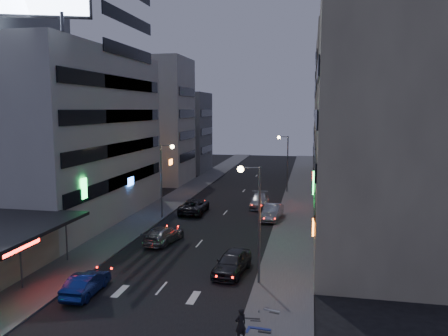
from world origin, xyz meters
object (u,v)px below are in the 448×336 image
(parked_car_right_near, at_px, (232,262))
(road_car_blue, at_px, (86,284))
(parked_car_right_mid, at_px, (272,212))
(person, at_px, (241,324))
(road_car_silver, at_px, (164,235))
(scooter_silver_b, at_px, (281,303))
(parked_car_left, at_px, (194,206))
(parked_car_right_far, at_px, (259,201))
(scooter_blue, at_px, (272,319))
(scooter_black_b, at_px, (261,310))
(scooter_silver_a, at_px, (278,332))

(parked_car_right_near, height_order, road_car_blue, parked_car_right_near)
(parked_car_right_mid, relative_size, person, 2.81)
(road_car_silver, xyz_separation_m, scooter_silver_b, (11.27, -11.67, -0.11))
(parked_car_right_near, distance_m, road_car_blue, 10.17)
(road_car_blue, bearing_deg, parked_car_left, -94.08)
(parked_car_right_far, distance_m, scooter_silver_b, 28.10)
(parked_car_right_mid, height_order, scooter_silver_b, parked_car_right_mid)
(parked_car_left, relative_size, road_car_silver, 1.16)
(road_car_silver, bearing_deg, scooter_blue, 137.61)
(person, relative_size, scooter_black_b, 1.12)
(parked_car_right_mid, xyz_separation_m, scooter_silver_a, (2.59, -25.42, -0.08))
(parked_car_right_mid, relative_size, scooter_silver_b, 3.04)
(parked_car_left, height_order, scooter_silver_a, parked_car_left)
(parked_car_left, height_order, parked_car_right_far, parked_car_left)
(scooter_black_b, bearing_deg, road_car_silver, 33.83)
(parked_car_right_far, xyz_separation_m, person, (2.78, -31.45, 0.20))
(person, bearing_deg, road_car_blue, -62.08)
(scooter_blue, relative_size, scooter_silver_b, 1.17)
(parked_car_right_mid, height_order, road_car_silver, parked_car_right_mid)
(parked_car_right_mid, height_order, scooter_silver_a, parked_car_right_mid)
(road_car_silver, relative_size, scooter_blue, 2.63)
(scooter_silver_a, bearing_deg, parked_car_left, 23.02)
(scooter_black_b, bearing_deg, scooter_silver_a, -159.68)
(parked_car_right_near, bearing_deg, scooter_silver_a, -58.57)
(parked_car_left, distance_m, scooter_black_b, 26.47)
(scooter_silver_a, bearing_deg, road_car_silver, 36.18)
(parked_car_left, distance_m, scooter_silver_a, 29.21)
(scooter_silver_a, xyz_separation_m, scooter_silver_b, (-0.10, 3.57, -0.12))
(parked_car_right_mid, height_order, parked_car_left, parked_car_right_mid)
(parked_car_right_near, xyz_separation_m, scooter_blue, (3.61, -7.87, -0.12))
(road_car_blue, bearing_deg, road_car_silver, -98.01)
(scooter_silver_a, height_order, scooter_blue, scooter_silver_a)
(road_car_silver, bearing_deg, scooter_black_b, 138.01)
(parked_car_right_far, relative_size, road_car_blue, 1.28)
(person, bearing_deg, parked_car_right_near, -119.06)
(parked_car_left, height_order, road_car_silver, parked_car_left)
(scooter_blue, bearing_deg, parked_car_right_far, 12.36)
(road_car_blue, distance_m, road_car_silver, 11.51)
(scooter_black_b, bearing_deg, parked_car_right_far, 2.07)
(road_car_blue, bearing_deg, parked_car_right_near, -149.46)
(scooter_silver_a, height_order, scooter_silver_b, scooter_silver_a)
(scooter_silver_a, bearing_deg, scooter_blue, 16.62)
(parked_car_right_far, relative_size, scooter_blue, 2.88)
(parked_car_left, bearing_deg, scooter_blue, 112.33)
(parked_car_right_far, bearing_deg, scooter_silver_a, -86.55)
(scooter_silver_b, bearing_deg, parked_car_left, 40.85)
(road_car_blue, xyz_separation_m, scooter_silver_a, (12.63, -3.79, 0.03))
(parked_car_right_far, xyz_separation_m, scooter_black_b, (3.49, -28.81, -0.20))
(parked_car_right_near, xyz_separation_m, scooter_silver_a, (4.03, -9.22, -0.08))
(parked_car_right_mid, relative_size, scooter_silver_a, 2.45)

